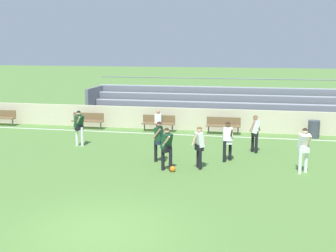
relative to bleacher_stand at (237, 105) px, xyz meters
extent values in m
plane|color=#517A38|center=(-2.81, -16.29, -1.11)|extent=(160.00, 160.00, 0.00)
cube|color=white|center=(-2.81, -4.00, -1.11)|extent=(44.00, 0.12, 0.01)
cube|color=beige|center=(-2.81, -2.66, -0.49)|extent=(48.00, 0.16, 1.24)
cube|color=#9EA3AD|center=(0.00, -1.28, -0.70)|extent=(18.17, 0.36, 0.08)
cube|color=slate|center=(0.00, -1.48, -0.91)|extent=(18.17, 0.04, 0.41)
cube|color=#9EA3AD|center=(0.00, -0.63, -0.30)|extent=(18.17, 0.36, 0.08)
cube|color=slate|center=(0.00, -0.83, -0.50)|extent=(18.17, 0.04, 0.41)
cube|color=#9EA3AD|center=(0.00, 0.03, 0.11)|extent=(18.17, 0.36, 0.08)
cube|color=slate|center=(0.00, -0.17, -0.10)|extent=(18.17, 0.04, 0.41)
cube|color=#9EA3AD|center=(0.00, 0.68, 0.51)|extent=(18.17, 0.36, 0.08)
cube|color=slate|center=(0.00, 0.48, 0.31)|extent=(18.17, 0.04, 0.41)
cube|color=#9EA3AD|center=(0.00, 1.34, 0.92)|extent=(18.17, 0.36, 0.08)
cube|color=slate|center=(0.00, 1.14, 0.72)|extent=(18.17, 0.04, 0.41)
cube|color=slate|center=(-8.99, 0.03, -0.10)|extent=(0.20, 2.98, 2.03)
cylinder|color=slate|center=(0.00, 1.59, 1.47)|extent=(18.17, 0.06, 0.06)
cube|color=brown|center=(-13.60, -3.48, -0.66)|extent=(1.80, 0.40, 0.06)
cube|color=brown|center=(-13.60, -3.30, -0.41)|extent=(1.80, 0.05, 0.40)
cylinder|color=#47474C|center=(-12.82, -3.48, -0.89)|extent=(0.07, 0.07, 0.45)
cube|color=brown|center=(-0.54, -3.48, -0.66)|extent=(1.80, 0.40, 0.06)
cube|color=brown|center=(-0.54, -3.30, -0.41)|extent=(1.80, 0.05, 0.40)
cylinder|color=#47474C|center=(-1.32, -3.48, -0.89)|extent=(0.07, 0.07, 0.45)
cylinder|color=#47474C|center=(0.24, -3.48, -0.89)|extent=(0.07, 0.07, 0.45)
cube|color=brown|center=(-4.08, -3.48, -0.66)|extent=(1.80, 0.40, 0.06)
cube|color=brown|center=(-4.08, -3.30, -0.41)|extent=(1.80, 0.05, 0.40)
cylinder|color=#47474C|center=(-4.86, -3.48, -0.89)|extent=(0.07, 0.07, 0.45)
cylinder|color=#47474C|center=(-3.30, -3.48, -0.89)|extent=(0.07, 0.07, 0.45)
cube|color=brown|center=(-8.16, -3.48, -0.66)|extent=(1.80, 0.40, 0.06)
cube|color=brown|center=(-8.16, -3.30, -0.41)|extent=(1.80, 0.05, 0.40)
cylinder|color=#47474C|center=(-8.94, -3.48, -0.89)|extent=(0.07, 0.07, 0.45)
cylinder|color=#47474C|center=(-7.38, -3.48, -0.89)|extent=(0.07, 0.07, 0.45)
cylinder|color=#3D424C|center=(4.07, -3.39, -0.66)|extent=(0.59, 0.59, 0.90)
cylinder|color=#2D2D38|center=(-4.08, -3.70, -0.89)|extent=(0.16, 0.16, 0.45)
cube|color=white|center=(-4.08, -3.48, -0.37)|extent=(0.36, 0.24, 0.52)
sphere|color=#A87A5B|center=(-4.08, -3.48, -0.01)|extent=(0.21, 0.21, 0.21)
cylinder|color=black|center=(-2.02, -10.59, -0.68)|extent=(0.13, 0.13, 0.86)
cylinder|color=black|center=(-2.31, -10.59, -0.68)|extent=(0.13, 0.13, 0.86)
cube|color=black|center=(-2.17, -10.59, -0.27)|extent=(0.38, 0.42, 0.24)
cube|color=#194228|center=(-2.17, -10.59, 0.03)|extent=(0.49, 0.50, 0.59)
cylinder|color=#D6A884|center=(-2.15, -10.79, 0.07)|extent=(0.36, 0.27, 0.45)
cylinder|color=#D6A884|center=(-2.19, -10.39, 0.07)|extent=(0.36, 0.27, 0.45)
sphere|color=#D6A884|center=(-2.17, -10.59, 0.42)|extent=(0.21, 0.21, 0.21)
sphere|color=black|center=(-2.17, -10.59, 0.44)|extent=(0.20, 0.20, 0.20)
cylinder|color=black|center=(-1.05, -9.97, -0.68)|extent=(0.13, 0.13, 0.86)
cylinder|color=black|center=(-0.94, -10.22, -0.68)|extent=(0.13, 0.13, 0.86)
cube|color=black|center=(-1.00, -10.09, -0.27)|extent=(0.38, 0.42, 0.24)
cube|color=white|center=(-1.00, -10.09, 0.03)|extent=(0.46, 0.48, 0.59)
cylinder|color=#D6A884|center=(-0.83, -9.99, 0.07)|extent=(0.26, 0.21, 0.51)
cylinder|color=#D6A884|center=(-1.16, -10.20, 0.07)|extent=(0.26, 0.21, 0.51)
sphere|color=#D6A884|center=(-1.00, -10.09, 0.42)|extent=(0.21, 0.21, 0.21)
sphere|color=brown|center=(-1.00, -10.09, 0.44)|extent=(0.20, 0.20, 0.20)
cylinder|color=black|center=(-0.10, -8.97, -0.68)|extent=(0.13, 0.13, 0.86)
cylinder|color=black|center=(0.11, -8.67, -0.68)|extent=(0.13, 0.13, 0.86)
cube|color=white|center=(0.00, -8.82, -0.27)|extent=(0.40, 0.29, 0.24)
cube|color=white|center=(0.00, -8.82, 0.03)|extent=(0.43, 0.38, 0.59)
cylinder|color=brown|center=(-0.15, -8.67, 0.07)|extent=(0.15, 0.39, 0.45)
cylinder|color=brown|center=(0.16, -8.97, 0.07)|extent=(0.15, 0.39, 0.45)
sphere|color=brown|center=(0.00, -8.82, 0.41)|extent=(0.21, 0.21, 0.21)
sphere|color=black|center=(0.00, -8.82, 0.44)|extent=(0.20, 0.20, 0.20)
cylinder|color=white|center=(2.99, -9.84, -0.65)|extent=(0.13, 0.13, 0.93)
cylinder|color=white|center=(2.76, -10.05, -0.65)|extent=(0.13, 0.13, 0.93)
cube|color=white|center=(2.87, -9.94, -0.20)|extent=(0.41, 0.32, 0.24)
cube|color=white|center=(2.87, -9.94, 0.10)|extent=(0.49, 0.49, 0.60)
cylinder|color=beige|center=(3.01, -10.09, 0.13)|extent=(0.17, 0.32, 0.49)
cylinder|color=beige|center=(2.73, -9.79, 0.13)|extent=(0.17, 0.32, 0.49)
sphere|color=beige|center=(2.87, -9.94, 0.48)|extent=(0.21, 0.21, 0.21)
sphere|color=black|center=(2.87, -9.94, 0.50)|extent=(0.20, 0.20, 0.20)
cylinder|color=black|center=(1.17, -7.22, -0.67)|extent=(0.13, 0.13, 0.89)
cylinder|color=black|center=(1.01, -7.02, -0.67)|extent=(0.13, 0.13, 0.89)
cube|color=black|center=(1.09, -7.12, -0.24)|extent=(0.32, 0.41, 0.24)
cube|color=white|center=(1.09, -7.12, 0.06)|extent=(0.46, 0.47, 0.60)
cylinder|color=#A87A5B|center=(0.97, -7.27, 0.10)|extent=(0.27, 0.15, 0.51)
cylinder|color=#A87A5B|center=(1.21, -6.97, 0.10)|extent=(0.27, 0.15, 0.51)
sphere|color=#A87A5B|center=(1.09, -7.12, 0.44)|extent=(0.21, 0.21, 0.21)
sphere|color=brown|center=(1.09, -7.12, 0.46)|extent=(0.20, 0.20, 0.20)
cylinder|color=white|center=(-6.86, -7.44, -0.66)|extent=(0.13, 0.13, 0.90)
cylinder|color=white|center=(-7.13, -7.43, -0.66)|extent=(0.13, 0.13, 0.90)
cube|color=black|center=(-7.00, -7.44, -0.23)|extent=(0.38, 0.42, 0.24)
cube|color=#194228|center=(-7.00, -7.44, 0.07)|extent=(0.50, 0.51, 0.60)
cylinder|color=#D6A884|center=(-6.96, -7.63, 0.11)|extent=(0.35, 0.26, 0.47)
cylinder|color=#D6A884|center=(-7.03, -7.24, 0.11)|extent=(0.35, 0.26, 0.47)
sphere|color=#D6A884|center=(-7.00, -7.44, 0.45)|extent=(0.21, 0.21, 0.21)
sphere|color=black|center=(-7.00, -7.44, 0.47)|extent=(0.20, 0.20, 0.20)
cylinder|color=black|center=(-2.85, -9.45, -0.66)|extent=(0.13, 0.13, 0.89)
cylinder|color=black|center=(-2.54, -9.53, -0.66)|extent=(0.13, 0.13, 0.89)
cube|color=#232847|center=(-2.70, -9.49, -0.24)|extent=(0.30, 0.40, 0.24)
cube|color=#194228|center=(-2.70, -9.49, 0.06)|extent=(0.40, 0.45, 0.59)
cylinder|color=#A87A5B|center=(-2.64, -9.29, 0.10)|extent=(0.38, 0.16, 0.46)
cylinder|color=#A87A5B|center=(-2.75, -9.69, 0.10)|extent=(0.38, 0.16, 0.46)
sphere|color=#A87A5B|center=(-2.70, -9.49, 0.45)|extent=(0.21, 0.21, 0.21)
sphere|color=black|center=(-2.70, -9.49, 0.47)|extent=(0.20, 0.20, 0.20)
sphere|color=orange|center=(-1.91, -10.74, -1.00)|extent=(0.22, 0.22, 0.22)
camera|label=1|loc=(0.97, -26.12, 3.62)|focal=46.22mm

